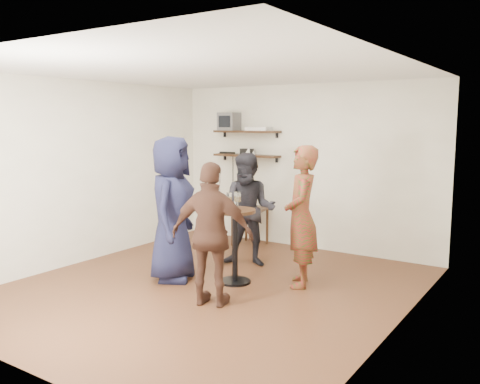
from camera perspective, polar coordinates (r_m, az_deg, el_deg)
name	(u,v)px	position (r m, az deg, el deg)	size (l,w,h in m)	color
room	(209,182)	(6.03, -3.53, 1.09)	(4.58, 5.08, 2.68)	#402114
shelf_upper	(247,132)	(8.51, 0.74, 6.80)	(1.20, 0.25, 0.04)	black
shelf_lower	(247,156)	(8.53, 0.74, 4.11)	(1.20, 0.25, 0.04)	black
crt_monitor	(230,121)	(8.70, -1.18, 7.93)	(0.32, 0.30, 0.30)	#59595B
dvd_deck	(259,129)	(8.38, 2.13, 7.10)	(0.40, 0.24, 0.06)	silver
radio	(247,152)	(8.52, 0.77, 4.56)	(0.22, 0.10, 0.10)	black
power_strip	(227,153)	(8.80, -1.44, 4.44)	(0.30, 0.05, 0.03)	black
side_table	(250,214)	(8.32, 1.12, -2.44)	(0.62, 0.62, 0.62)	black
vase_lilies	(250,188)	(8.25, 1.11, 0.43)	(0.20, 0.20, 1.01)	white
drinks_table	(235,236)	(6.35, -0.57, -4.95)	(0.51, 0.51, 0.94)	black
wine_glass_fl	(229,198)	(6.26, -1.24, -0.68)	(0.07, 0.07, 0.21)	silver
wine_glass_fr	(238,198)	(6.21, -0.26, -0.69)	(0.07, 0.07, 0.22)	silver
wine_glass_bl	(237,197)	(6.33, -0.35, -0.58)	(0.07, 0.07, 0.21)	silver
wine_glass_br	(238,198)	(6.24, -0.23, -0.65)	(0.07, 0.07, 0.22)	silver
person_plaid	(301,216)	(6.24, 6.90, -2.74)	(0.63, 0.41, 1.73)	red
person_dark	(249,210)	(7.09, 1.02, -2.01)	(0.77, 0.60, 1.59)	black
person_navy	(172,209)	(6.48, -7.68, -1.89)	(0.90, 0.58, 1.84)	black
person_brown	(212,235)	(5.55, -3.16, -4.80)	(0.93, 0.39, 1.59)	#41261C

